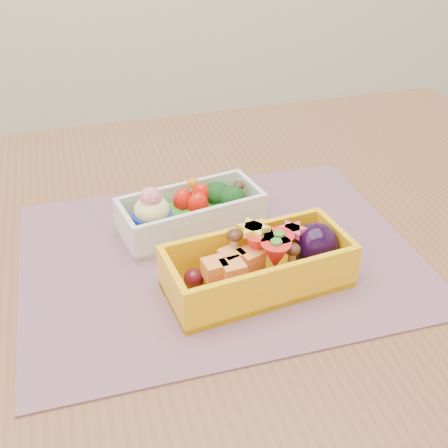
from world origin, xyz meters
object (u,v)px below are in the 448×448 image
object	(u,v)px
bento_yellow	(262,264)
bento_white	(190,212)
table	(181,311)
placemat	(219,255)

from	to	relation	value
bento_yellow	bento_white	bearing A→B (deg)	103.67
bento_yellow	table	bearing A→B (deg)	121.23
bento_white	bento_yellow	bearing A→B (deg)	-79.89
bento_white	bento_yellow	distance (m)	0.14
placemat	bento_white	distance (m)	0.07
placemat	bento_white	world-z (taller)	bento_white
placemat	bento_yellow	world-z (taller)	bento_yellow
bento_white	bento_yellow	world-z (taller)	bento_white
placemat	bento_yellow	size ratio (longest dim) A/B	2.20
table	bento_yellow	size ratio (longest dim) A/B	5.89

